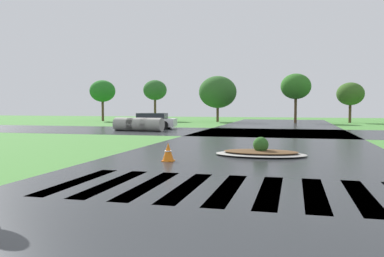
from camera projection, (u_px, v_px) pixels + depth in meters
name	position (u px, v px, depth m)	size (l,w,h in m)	color
asphalt_roadway	(250.00, 161.00, 13.05)	(10.03, 80.00, 0.01)	#232628
asphalt_cross_road	(273.00, 133.00, 26.76)	(90.00, 9.03, 0.01)	#232628
crosswalk_stripes	(228.00, 189.00, 8.64)	(7.65, 3.42, 0.01)	white
median_island	(261.00, 152.00, 14.40)	(3.26, 1.88, 0.68)	#9E9B93
car_white_sedan	(149.00, 121.00, 31.45)	(4.64, 2.57, 1.22)	silver
drainage_pipe_stack	(138.00, 124.00, 28.49)	(3.76, 1.35, 0.95)	#9E9B93
traffic_cone	(168.00, 152.00, 12.97)	(0.39, 0.39, 0.61)	orange
background_treeline	(273.00, 91.00, 42.84)	(38.44, 5.35, 5.14)	#4C3823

